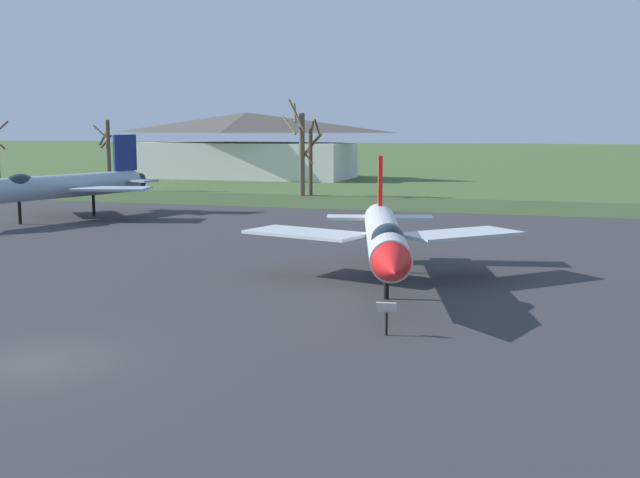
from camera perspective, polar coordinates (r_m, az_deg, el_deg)
The scene contains 10 objects.
ground_plane at distance 23.23m, azimuth -19.78°, elevation -8.47°, with size 600.00×600.00×0.00m, color #425B2D.
asphalt_apron at distance 36.37m, azimuth -5.16°, elevation -2.08°, with size 96.82×51.35×0.05m, color #333335.
grass_verge_strip at distance 66.52m, azimuth 5.17°, elevation 2.54°, with size 156.82×12.00×0.06m, color #354A26.
jet_fighter_front_left at distance 31.55m, azimuth 4.69°, elevation 0.20°, with size 11.77×15.11×5.11m.
info_placard_front_left at distance 24.46m, azimuth 4.83°, elevation -5.43°, with size 0.63×0.30×1.12m.
jet_fighter_front_right at distance 57.27m, azimuth -18.79°, elevation 3.64°, with size 11.91×16.95×5.87m.
bare_tree_left_of_center at distance 83.35m, azimuth -15.10°, elevation 6.06°, with size 1.99×2.15×7.15m.
bare_tree_center at distance 73.70m, azimuth -1.31°, elevation 6.50°, with size 3.77×3.80×8.96m.
bare_tree_right_of_center at distance 74.12m, azimuth -0.70°, elevation 5.74°, with size 1.84×2.05×7.22m.
visitor_building at distance 101.21m, azimuth -5.31°, elevation 6.73°, with size 27.60×11.73×8.27m.
Camera 1 is at (13.56, -17.73, 6.43)m, focal length 44.25 mm.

